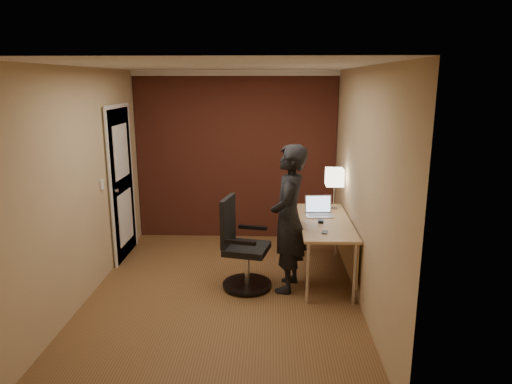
% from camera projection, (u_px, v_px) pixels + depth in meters
% --- Properties ---
extents(room, '(4.00, 4.00, 4.00)m').
position_uv_depth(room, '(214.00, 153.00, 6.39)').
color(room, brown).
rests_on(room, ground).
extents(desk, '(0.60, 1.50, 0.73)m').
position_uv_depth(desk, '(331.00, 231.00, 5.48)').
color(desk, tan).
rests_on(desk, ground).
extents(desk_lamp, '(0.22, 0.22, 0.54)m').
position_uv_depth(desk_lamp, '(335.00, 178.00, 5.83)').
color(desk_lamp, silver).
rests_on(desk_lamp, desk).
extents(laptop, '(0.34, 0.28, 0.23)m').
position_uv_depth(laptop, '(319.00, 210.00, 5.67)').
color(laptop, silver).
rests_on(laptop, desk).
extents(mouse, '(0.07, 0.11, 0.03)m').
position_uv_depth(mouse, '(321.00, 221.00, 5.36)').
color(mouse, black).
rests_on(mouse, desk).
extents(phone, '(0.08, 0.13, 0.01)m').
position_uv_depth(phone, '(325.00, 232.00, 5.01)').
color(phone, black).
rests_on(phone, desk).
extents(office_chair, '(0.58, 0.64, 1.05)m').
position_uv_depth(office_chair, '(241.00, 249.00, 5.24)').
color(office_chair, black).
rests_on(office_chair, ground).
extents(person, '(0.53, 0.69, 1.69)m').
position_uv_depth(person, '(288.00, 219.00, 5.12)').
color(person, black).
rests_on(person, ground).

